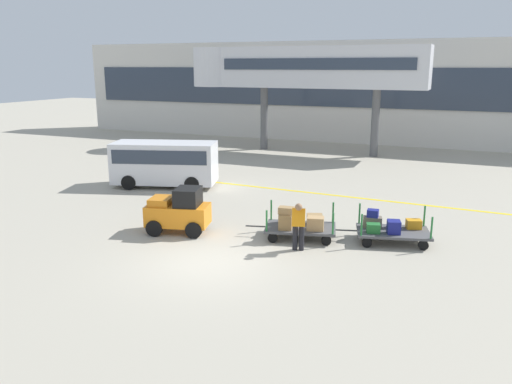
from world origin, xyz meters
TOP-DOWN VIEW (x-y plane):
  - ground_plane at (0.00, 0.00)m, footprint 120.00×120.00m
  - apron_lead_line at (0.52, 9.20)m, footprint 20.97×1.02m
  - terminal_building at (0.00, 25.98)m, footprint 49.50×2.51m
  - jet_bridge at (-4.33, 19.99)m, footprint 15.76×3.00m
  - baggage_tug at (-2.21, 2.02)m, footprint 2.31×1.68m
  - baggage_cart_lead at (1.77, 3.04)m, footprint 3.09×1.94m
  - baggage_cart_middle at (4.61, 3.86)m, footprint 3.09×1.94m
  - baggage_handler at (2.13, 1.90)m, footprint 0.50×0.51m
  - shuttle_van at (-6.50, 7.77)m, footprint 5.15×3.25m

SIDE VIEW (x-z plane):
  - ground_plane at x=0.00m, z-range 0.00..0.00m
  - apron_lead_line at x=0.52m, z-range 0.00..0.01m
  - baggage_cart_middle at x=4.61m, z-range -0.08..1.02m
  - baggage_cart_lead at x=1.77m, z-range -0.04..1.09m
  - baggage_tug at x=-2.21m, z-range -0.04..1.54m
  - baggage_handler at x=2.13m, z-range 0.08..1.65m
  - shuttle_van at x=-6.50m, z-range 0.19..2.28m
  - terminal_building at x=0.00m, z-range 0.01..7.37m
  - jet_bridge at x=-4.33m, z-range 2.03..8.82m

